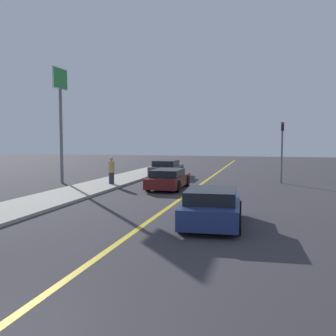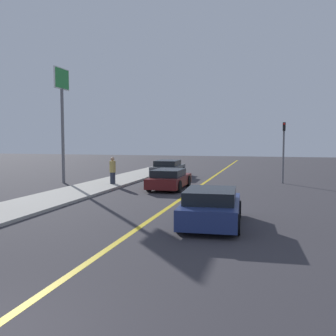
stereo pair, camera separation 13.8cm
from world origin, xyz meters
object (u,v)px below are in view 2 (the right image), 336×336
(pedestrian_mid_group, at_px, (113,170))
(roadside_sign, at_px, (62,99))
(traffic_light, at_px, (284,146))
(car_ahead_center, at_px, (169,179))
(car_near_right_lane, at_px, (211,207))
(car_far_distant, at_px, (168,169))

(pedestrian_mid_group, distance_m, roadside_sign, 5.97)
(pedestrian_mid_group, height_order, traffic_light, traffic_light)
(car_ahead_center, distance_m, pedestrian_mid_group, 3.87)
(car_near_right_lane, bearing_deg, car_far_distant, 106.80)
(car_near_right_lane, height_order, roadside_sign, roadside_sign)
(car_near_right_lane, xyz_separation_m, roadside_sign, (-11.36, 9.63, 4.93))
(car_ahead_center, bearing_deg, car_far_distant, 104.66)
(traffic_light, bearing_deg, car_near_right_lane, -102.13)
(car_ahead_center, height_order, traffic_light, traffic_light)
(car_ahead_center, height_order, pedestrian_mid_group, pedestrian_mid_group)
(car_near_right_lane, bearing_deg, pedestrian_mid_group, 126.49)
(car_ahead_center, distance_m, roadside_sign, 9.14)
(car_ahead_center, bearing_deg, traffic_light, 33.52)
(car_ahead_center, bearing_deg, roadside_sign, 171.11)
(car_ahead_center, xyz_separation_m, roadside_sign, (-7.61, 1.07, 4.96))
(car_near_right_lane, xyz_separation_m, car_far_distant, (-5.66, 15.40, 0.02))
(car_far_distant, bearing_deg, traffic_light, -17.48)
(pedestrian_mid_group, height_order, roadside_sign, roadside_sign)
(pedestrian_mid_group, distance_m, traffic_light, 11.22)
(car_near_right_lane, xyz_separation_m, pedestrian_mid_group, (-7.57, 9.07, 0.35))
(roadside_sign, bearing_deg, pedestrian_mid_group, -8.43)
(car_far_distant, relative_size, traffic_light, 1.12)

